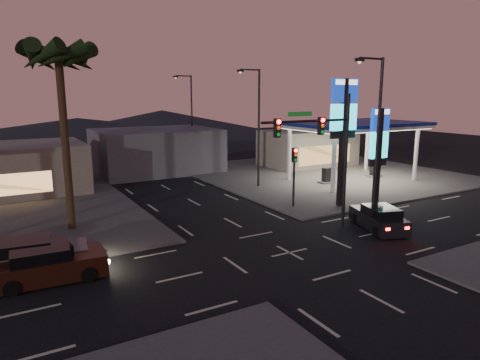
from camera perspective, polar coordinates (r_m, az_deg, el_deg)
ground at (r=22.30m, az=6.61°, el=-9.60°), size 140.00×140.00×0.00m
corner_lot_ne at (r=44.06m, az=10.97°, el=0.86°), size 24.00×24.00×0.12m
gas_station at (r=40.53m, az=14.96°, el=6.94°), size 12.20×8.20×5.47m
convenience_store at (r=48.83m, az=8.99°, el=4.24°), size 10.00×6.00×4.00m
pylon_sign_tall at (r=30.58m, az=13.64°, el=8.14°), size 2.20×0.35×9.00m
pylon_sign_short at (r=31.80m, az=18.02°, el=4.87°), size 1.60×0.35×7.00m
traffic_signal_mast at (r=24.89m, az=11.13°, el=4.87°), size 6.10×0.39×8.00m
pedestal_signal at (r=30.14m, az=7.25°, el=1.68°), size 0.32×0.39×4.30m
streetlight_near at (r=26.26m, az=17.64°, el=5.96°), size 2.14×0.25×10.00m
streetlight_mid at (r=36.29m, az=2.25°, el=7.84°), size 2.14×0.25×10.00m
streetlight_far at (r=48.69m, az=-6.67°, el=8.68°), size 2.14×0.25×10.00m
palm_a at (r=26.41m, az=-22.97°, el=13.70°), size 4.41×4.41×10.86m
building_far_mid at (r=45.41m, az=-11.13°, el=3.89°), size 12.00×9.00×4.40m
hill_right at (r=81.61m, az=-10.32°, el=7.38°), size 50.00×50.00×5.00m
hill_center at (r=77.88m, az=-20.79°, el=6.27°), size 60.00×60.00×4.00m
car_lane_a_front at (r=21.05m, az=-24.03°, el=-9.87°), size 4.63×2.18×1.47m
car_lane_a_mid at (r=20.55m, az=-24.25°, el=-10.30°), size 4.85×2.21×1.55m
car_lane_b_front at (r=21.72m, az=-26.28°, el=-9.24°), size 5.09×2.57×1.60m
suv_station at (r=26.96m, az=18.03°, el=-4.89°), size 3.09×4.60×1.42m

